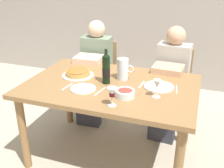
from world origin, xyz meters
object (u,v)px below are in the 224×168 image
Objects in this scene: wine_bottle at (106,69)px; chair_right at (173,82)px; dinner_plate_right_setting at (159,87)px; baked_tart at (78,73)px; chair_left at (101,72)px; diner_left at (94,69)px; diner_right at (170,79)px; wine_glass_left_diner at (157,85)px; wine_glass_right_diner at (112,93)px; dinner_plate_left_setting at (83,89)px; salad_bowl at (125,93)px; dining_table at (111,93)px; water_pitcher at (123,70)px.

chair_right is (0.50, 0.87, -0.40)m from wine_bottle.
wine_bottle reaches higher than dinner_plate_right_setting.
chair_left reaches higher than baked_tart.
diner_right is (0.89, -0.03, 0.00)m from diner_left.
baked_tart is 1.17m from chair_right.
wine_glass_right_diner is at bearing -138.40° from wine_glass_left_diner.
wine_bottle is 2.14× the size of wine_glass_right_diner.
diner_right is at bearing 88.86° from wine_glass_left_diner.
dinner_plate_left_setting is 0.84× the size of dinner_plate_right_setting.
salad_bowl is at bearing 74.54° from wine_glass_right_diner.
chair_right reaches higher than dining_table.
chair_right is at bearing 88.36° from wine_glass_left_diner.
baked_tart is at bearing 93.27° from chair_left.
dining_table is at bearing 59.15° from diner_right.
diner_left is (-0.40, 0.66, -0.28)m from wine_bottle.
dining_table is 1.72× the size of chair_left.
wine_glass_right_diner is at bearing -30.61° from dinner_plate_left_setting.
chair_left is at bearing 120.44° from salad_bowl.
salad_bowl is at bearing 80.18° from chair_right.
water_pitcher is at bearing 121.23° from chair_left.
diner_right is at bearing 52.81° from dinner_plate_left_setting.
baked_tart is 0.82m from wine_glass_left_diner.
dining_table is at bearing 66.36° from chair_right.
diner_left is at bearing 137.79° from wine_glass_left_diner.
diner_right is (0.90, -0.26, 0.12)m from chair_left.
dining_table is 0.80m from diner_left.
wine_bottle is at bearing 56.31° from diner_right.
dinner_plate_right_setting is at bearing 90.85° from chair_right.
salad_bowl is at bearing 117.08° from chair_left.
baked_tart is at bearing 152.78° from salad_bowl.
baked_tart reaches higher than dinner_plate_left_setting.
wine_bottle reaches higher than dinner_plate_left_setting.
wine_glass_left_diner is (0.43, -0.13, 0.20)m from dining_table.
diner_left is (-0.87, 0.79, -0.25)m from wine_glass_left_diner.
baked_tart is 0.26× the size of diner_left.
chair_left is at bearing 136.29° from dinner_plate_right_setting.
wine_bottle is 2.00× the size of salad_bowl.
wine_bottle reaches higher than chair_left.
wine_glass_right_diner is at bearing -69.07° from dining_table.
dinner_plate_left_setting is at bearing 149.39° from wine_glass_right_diner.
salad_bowl is 0.89m from diner_right.
dining_table is 1.29× the size of diner_left.
wine_glass_right_diner reaches higher than chair_left.
chair_right is 0.75× the size of diner_right.
baked_tart is (-0.43, -0.06, -0.06)m from water_pitcher.
wine_glass_right_diner is 0.57× the size of dinner_plate_right_setting.
chair_right is at bearing -89.33° from diner_right.
dinner_plate_right_setting is 0.29× the size of chair_right.
dinner_plate_right_setting is 1.23m from chair_left.
chair_left is 0.75× the size of diner_right.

